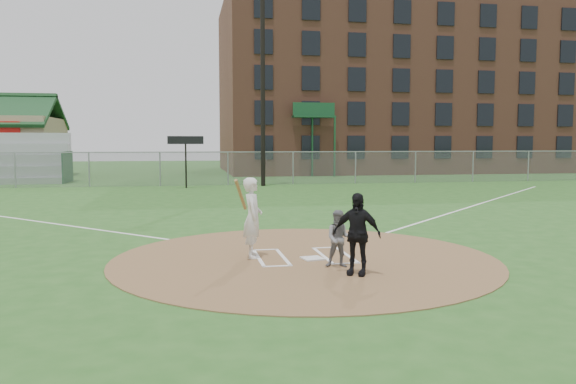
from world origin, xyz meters
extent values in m
plane|color=#27581E|center=(0.00, 0.00, 0.00)|extent=(140.00, 140.00, 0.00)
cylinder|color=olive|center=(0.00, 0.00, 0.01)|extent=(8.40, 8.40, 0.02)
cube|color=silver|center=(0.14, -0.17, 0.03)|extent=(0.51, 0.51, 0.03)
cube|color=white|center=(9.00, 9.00, 0.01)|extent=(17.04, 17.04, 0.01)
imported|color=gray|center=(0.50, -1.04, 0.60)|extent=(0.66, 0.57, 1.17)
imported|color=black|center=(0.65, -1.73, 0.81)|extent=(0.99, 0.82, 1.58)
cube|color=white|center=(-1.00, 0.15, 0.03)|extent=(0.08, 1.80, 0.01)
cube|color=white|center=(-0.45, 0.15, 0.03)|extent=(0.08, 1.80, 0.01)
cube|color=white|center=(-0.72, 1.05, 0.03)|extent=(0.62, 0.08, 0.01)
cube|color=white|center=(-0.72, -0.75, 0.03)|extent=(0.62, 0.08, 0.01)
cube|color=white|center=(1.00, 0.15, 0.03)|extent=(0.08, 1.80, 0.01)
cube|color=white|center=(0.45, 0.15, 0.03)|extent=(0.08, 1.80, 0.01)
cube|color=white|center=(0.72, 1.05, 0.03)|extent=(0.62, 0.08, 0.01)
cube|color=white|center=(0.72, -0.75, 0.03)|extent=(0.62, 0.08, 0.01)
imported|color=silver|center=(-1.11, 0.25, 0.90)|extent=(0.50, 0.69, 1.77)
cylinder|color=olive|center=(-1.41, -0.15, 1.45)|extent=(0.33, 0.57, 0.70)
cube|color=slate|center=(0.00, 22.00, 1.00)|extent=(56.00, 0.03, 2.00)
cube|color=gray|center=(0.00, 22.00, 2.00)|extent=(56.00, 0.06, 0.06)
cube|color=gray|center=(0.00, 22.00, 1.00)|extent=(56.08, 0.08, 2.00)
cube|color=#194728|center=(-10.00, 26.20, 1.00)|extent=(0.08, 3.20, 2.00)
cube|color=brown|center=(16.00, 38.00, 7.50)|extent=(30.00, 16.00, 15.00)
cube|color=black|center=(15.90, 29.94, 7.40)|extent=(26.60, 0.10, 12.20)
cube|color=#194728|center=(7.00, 29.34, 4.50)|extent=(3.20, 1.00, 0.15)
cube|color=#194728|center=(7.00, 29.84, 2.25)|extent=(0.12, 0.12, 4.50)
cube|color=#194728|center=(8.50, 28.89, 2.25)|extent=(0.12, 0.12, 4.50)
cube|color=#194728|center=(7.00, 29.34, 5.05)|extent=(3.20, 0.08, 1.00)
cylinder|color=black|center=(2.00, 21.00, 6.00)|extent=(0.26, 0.26, 12.00)
cylinder|color=black|center=(-2.50, 20.20, 1.30)|extent=(0.10, 0.10, 2.60)
cube|color=black|center=(-2.50, 20.20, 2.70)|extent=(2.00, 0.10, 0.45)
camera|label=1|loc=(-2.56, -11.89, 2.54)|focal=35.00mm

